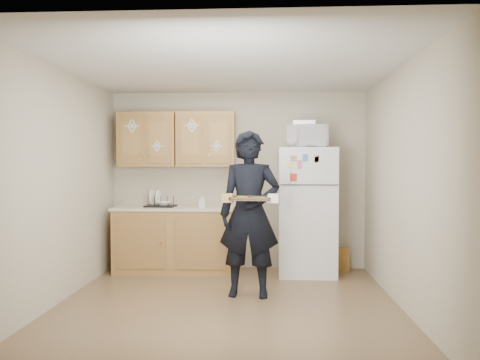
% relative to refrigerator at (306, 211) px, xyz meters
% --- Properties ---
extents(floor, '(3.60, 3.60, 0.00)m').
position_rel_refrigerator_xyz_m(floor, '(-0.95, -1.43, -0.85)').
color(floor, brown).
rests_on(floor, ground).
extents(ceiling, '(3.60, 3.60, 0.00)m').
position_rel_refrigerator_xyz_m(ceiling, '(-0.95, -1.43, 1.65)').
color(ceiling, beige).
rests_on(ceiling, wall_back).
extents(wall_back, '(3.60, 0.04, 2.50)m').
position_rel_refrigerator_xyz_m(wall_back, '(-0.95, 0.37, 0.40)').
color(wall_back, '#B4AA92').
rests_on(wall_back, floor).
extents(wall_front, '(3.60, 0.04, 2.50)m').
position_rel_refrigerator_xyz_m(wall_front, '(-0.95, -3.23, 0.40)').
color(wall_front, '#B4AA92').
rests_on(wall_front, floor).
extents(wall_left, '(0.04, 3.60, 2.50)m').
position_rel_refrigerator_xyz_m(wall_left, '(-2.75, -1.43, 0.40)').
color(wall_left, '#B4AA92').
rests_on(wall_left, floor).
extents(wall_right, '(0.04, 3.60, 2.50)m').
position_rel_refrigerator_xyz_m(wall_right, '(0.85, -1.43, 0.40)').
color(wall_right, '#B4AA92').
rests_on(wall_right, floor).
extents(refrigerator, '(0.75, 0.70, 1.70)m').
position_rel_refrigerator_xyz_m(refrigerator, '(0.00, 0.00, 0.00)').
color(refrigerator, white).
rests_on(refrigerator, floor).
extents(base_cabinet, '(1.60, 0.60, 0.86)m').
position_rel_refrigerator_xyz_m(base_cabinet, '(-1.80, 0.05, -0.42)').
color(base_cabinet, brown).
rests_on(base_cabinet, floor).
extents(countertop, '(1.64, 0.64, 0.04)m').
position_rel_refrigerator_xyz_m(countertop, '(-1.80, 0.05, 0.03)').
color(countertop, beige).
rests_on(countertop, base_cabinet).
extents(upper_cab_left, '(0.80, 0.33, 0.75)m').
position_rel_refrigerator_xyz_m(upper_cab_left, '(-2.20, 0.18, 0.98)').
color(upper_cab_left, brown).
rests_on(upper_cab_left, wall_back).
extents(upper_cab_right, '(0.80, 0.33, 0.75)m').
position_rel_refrigerator_xyz_m(upper_cab_right, '(-1.38, 0.18, 0.98)').
color(upper_cab_right, brown).
rests_on(upper_cab_right, wall_back).
extents(cereal_box, '(0.20, 0.07, 0.32)m').
position_rel_refrigerator_xyz_m(cereal_box, '(0.52, 0.24, -0.69)').
color(cereal_box, gold).
rests_on(cereal_box, floor).
extents(person, '(0.71, 0.49, 1.86)m').
position_rel_refrigerator_xyz_m(person, '(-0.73, -1.09, 0.08)').
color(person, black).
rests_on(person, floor).
extents(baking_tray, '(0.44, 0.34, 0.04)m').
position_rel_refrigerator_xyz_m(baking_tray, '(-0.71, -1.39, 0.27)').
color(baking_tray, black).
rests_on(baking_tray, person).
extents(pizza_front_left, '(0.14, 0.14, 0.02)m').
position_rel_refrigerator_xyz_m(pizza_front_left, '(-0.81, -1.45, 0.28)').
color(pizza_front_left, orange).
rests_on(pizza_front_left, baking_tray).
extents(pizza_front_right, '(0.14, 0.14, 0.02)m').
position_rel_refrigerator_xyz_m(pizza_front_right, '(-0.61, -1.47, 0.28)').
color(pizza_front_right, orange).
rests_on(pizza_front_right, baking_tray).
extents(pizza_back_left, '(0.14, 0.14, 0.02)m').
position_rel_refrigerator_xyz_m(pizza_back_left, '(-0.80, -1.31, 0.28)').
color(pizza_back_left, orange).
rests_on(pizza_back_left, baking_tray).
extents(microwave, '(0.58, 0.43, 0.30)m').
position_rel_refrigerator_xyz_m(microwave, '(0.01, -0.05, 1.00)').
color(microwave, white).
rests_on(microwave, refrigerator).
extents(foil_pan, '(0.32, 0.24, 0.06)m').
position_rel_refrigerator_xyz_m(foil_pan, '(-0.03, -0.02, 1.18)').
color(foil_pan, silver).
rests_on(foil_pan, microwave).
extents(dish_rack, '(0.42, 0.33, 0.16)m').
position_rel_refrigerator_xyz_m(dish_rack, '(-1.98, 0.00, 0.13)').
color(dish_rack, black).
rests_on(dish_rack, countertop).
extents(bowl, '(0.20, 0.20, 0.05)m').
position_rel_refrigerator_xyz_m(bowl, '(-1.93, 0.00, 0.09)').
color(bowl, white).
rests_on(bowl, dish_rack).
extents(soap_bottle, '(0.09, 0.09, 0.18)m').
position_rel_refrigerator_xyz_m(soap_bottle, '(-1.40, -0.08, 0.14)').
color(soap_bottle, white).
rests_on(soap_bottle, countertop).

